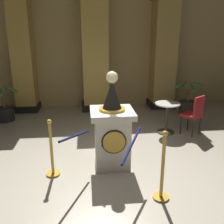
% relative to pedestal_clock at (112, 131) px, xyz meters
% --- Properties ---
extents(ground_plane, '(10.40, 10.40, 0.00)m').
position_rel_pedestal_clock_xyz_m(ground_plane, '(-0.12, -0.27, -0.67)').
color(ground_plane, '#B2A893').
extents(back_wall, '(10.40, 0.16, 3.61)m').
position_rel_pedestal_clock_xyz_m(back_wall, '(-0.12, 4.15, 1.14)').
color(back_wall, tan).
rests_on(back_wall, ground_plane).
extents(pedestal_clock, '(0.75, 0.75, 1.73)m').
position_rel_pedestal_clock_xyz_m(pedestal_clock, '(0.00, 0.00, 0.00)').
color(pedestal_clock, silver).
rests_on(pedestal_clock, ground_plane).
extents(stanchion_near, '(0.24, 0.24, 1.01)m').
position_rel_pedestal_clock_xyz_m(stanchion_near, '(-1.05, -0.24, -0.31)').
color(stanchion_near, gold).
rests_on(stanchion_near, ground_plane).
extents(stanchion_far, '(0.24, 0.24, 1.07)m').
position_rel_pedestal_clock_xyz_m(stanchion_far, '(0.61, -1.06, -0.29)').
color(stanchion_far, gold).
rests_on(stanchion_far, ground_plane).
extents(velvet_rope, '(1.28, 1.26, 0.22)m').
position_rel_pedestal_clock_xyz_m(velvet_rope, '(-0.22, -0.65, 0.12)').
color(velvet_rope, '#141947').
extents(column_left, '(0.72, 0.72, 3.47)m').
position_rel_pedestal_clock_xyz_m(column_left, '(-2.28, 3.74, 1.05)').
color(column_left, black).
rests_on(column_left, ground_plane).
extents(column_right, '(0.84, 0.84, 3.47)m').
position_rel_pedestal_clock_xyz_m(column_right, '(2.03, 3.74, 1.05)').
color(column_right, black).
rests_on(column_right, ground_plane).
extents(column_centre_rear, '(0.93, 0.93, 3.47)m').
position_rel_pedestal_clock_xyz_m(column_centre_rear, '(-0.12, 3.74, 1.05)').
color(column_centre_rear, black).
rests_on(column_centre_rear, ground_plane).
extents(potted_palm_left, '(0.82, 0.82, 1.07)m').
position_rel_pedestal_clock_xyz_m(potted_palm_left, '(-2.69, 2.77, -0.35)').
color(potted_palm_left, black).
rests_on(potted_palm_left, ground_plane).
extents(potted_palm_right, '(0.89, 0.86, 1.12)m').
position_rel_pedestal_clock_xyz_m(potted_palm_right, '(2.56, 2.77, -0.34)').
color(potted_palm_right, '#2D2823').
rests_on(potted_palm_right, ground_plane).
extents(cafe_table, '(0.60, 0.60, 0.75)m').
position_rel_pedestal_clock_xyz_m(cafe_table, '(1.49, 1.44, -0.19)').
color(cafe_table, '#332D28').
rests_on(cafe_table, ground_plane).
extents(cafe_chair_red, '(0.56, 0.56, 0.96)m').
position_rel_pedestal_clock_xyz_m(cafe_chair_red, '(2.08, 1.23, -0.09)').
color(cafe_chair_red, black).
rests_on(cafe_chair_red, ground_plane).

